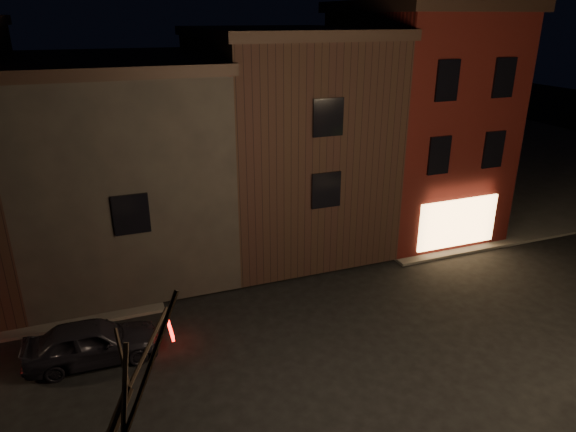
% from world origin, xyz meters
% --- Properties ---
extents(ground, '(120.00, 120.00, 0.00)m').
position_xyz_m(ground, '(0.00, 0.00, 0.00)').
color(ground, black).
rests_on(ground, ground).
extents(sidewalk_far_right, '(30.00, 30.00, 0.12)m').
position_xyz_m(sidewalk_far_right, '(20.00, 20.00, 0.06)').
color(sidewalk_far_right, '#2D2B28').
rests_on(sidewalk_far_right, ground).
extents(corner_building, '(6.50, 8.50, 10.50)m').
position_xyz_m(corner_building, '(8.00, 9.47, 5.40)').
color(corner_building, '#440E0C').
rests_on(corner_building, ground).
extents(row_building_a, '(7.30, 10.30, 9.40)m').
position_xyz_m(row_building_a, '(1.50, 10.50, 4.83)').
color(row_building_a, black).
rests_on(row_building_a, ground).
extents(row_building_b, '(7.80, 10.30, 8.40)m').
position_xyz_m(row_building_b, '(-5.75, 10.50, 4.33)').
color(row_building_b, black).
rests_on(row_building_b, ground).
extents(parked_car_a, '(4.00, 1.71, 1.35)m').
position_xyz_m(parked_car_a, '(-7.46, 2.95, 0.67)').
color(parked_car_a, black).
rests_on(parked_car_a, ground).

